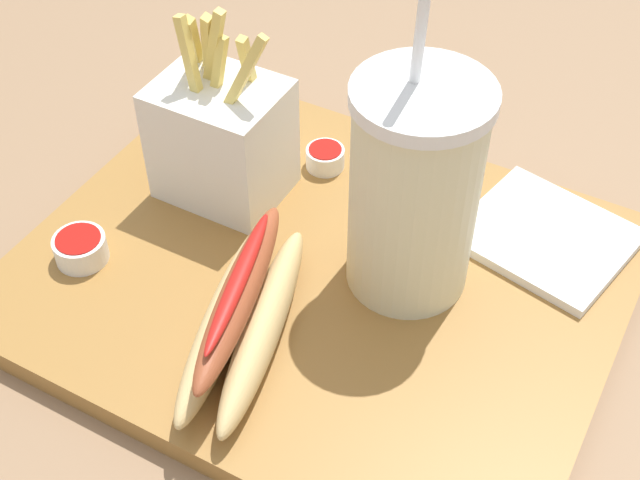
% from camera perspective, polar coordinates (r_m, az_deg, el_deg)
% --- Properties ---
extents(ground_plane, '(2.40, 2.40, 0.02)m').
position_cam_1_polar(ground_plane, '(0.68, 0.00, -3.59)').
color(ground_plane, '#8C6B4C').
extents(food_tray, '(0.43, 0.35, 0.02)m').
position_cam_1_polar(food_tray, '(0.66, 0.00, -2.45)').
color(food_tray, olive).
rests_on(food_tray, ground_plane).
extents(soda_cup, '(0.09, 0.09, 0.25)m').
position_cam_1_polar(soda_cup, '(0.59, 6.15, 3.27)').
color(soda_cup, beige).
rests_on(soda_cup, food_tray).
extents(fries_basket, '(0.10, 0.08, 0.16)m').
position_cam_1_polar(fries_basket, '(0.69, -6.42, 6.64)').
color(fries_basket, white).
rests_on(fries_basket, food_tray).
extents(hot_dog_1, '(0.09, 0.19, 0.06)m').
position_cam_1_polar(hot_dog_1, '(0.59, -5.13, -4.81)').
color(hot_dog_1, '#DBB775').
rests_on(hot_dog_1, food_tray).
extents(ketchup_cup_1, '(0.04, 0.04, 0.02)m').
position_cam_1_polar(ketchup_cup_1, '(0.68, -15.34, -0.47)').
color(ketchup_cup_1, white).
rests_on(ketchup_cup_1, food_tray).
extents(ketchup_cup_2, '(0.03, 0.03, 0.02)m').
position_cam_1_polar(ketchup_cup_2, '(0.73, 0.34, 5.44)').
color(ketchup_cup_2, white).
rests_on(ketchup_cup_2, food_tray).
extents(napkin_stack, '(0.14, 0.13, 0.01)m').
position_cam_1_polar(napkin_stack, '(0.69, 14.49, 0.21)').
color(napkin_stack, white).
rests_on(napkin_stack, food_tray).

